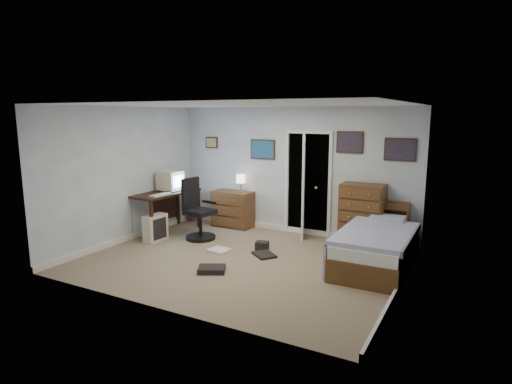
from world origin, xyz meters
TOP-DOWN VIEW (x-y plane):
  - floor at (0.00, 0.00)m, footprint 5.00×4.00m
  - computer_desk at (-2.30, 0.75)m, footprint 0.75×1.48m
  - crt_monitor at (-2.18, 0.89)m, footprint 0.45×0.42m
  - keyboard at (-2.02, 0.39)m, footprint 0.19×0.45m
  - pc_tower at (-2.00, 0.19)m, footprint 0.25×0.48m
  - office_chair at (-1.38, 0.69)m, footprint 0.63×0.63m
  - media_stack at (-2.32, 1.75)m, footprint 0.16×0.16m
  - low_dresser at (-1.25, 1.77)m, footprint 0.87×0.46m
  - table_lamp at (-1.05, 1.77)m, footprint 0.20×0.20m
  - doorway at (0.35, 2.27)m, footprint 0.96×1.12m
  - tall_dresser at (1.50, 1.75)m, footprint 0.77×0.46m
  - headboard_bookcase at (1.83, 1.86)m, footprint 0.93×0.26m
  - bed at (1.98, 0.75)m, footprint 1.09×2.01m
  - wall_posters at (0.57, 1.98)m, footprint 4.38×0.04m
  - floor_clutter at (-0.13, 0.01)m, footprint 1.23×1.67m

SIDE VIEW (x-z plane):
  - floor at x=0.00m, z-range -0.02..0.00m
  - floor_clutter at x=-0.13m, z-range -0.03..0.11m
  - pc_tower at x=-2.00m, z-range 0.00..0.50m
  - bed at x=1.98m, z-range -0.02..0.64m
  - low_dresser at x=-1.25m, z-range 0.00..0.76m
  - media_stack at x=-2.32m, z-range 0.00..0.78m
  - headboard_bookcase at x=1.83m, z-range 0.02..0.85m
  - office_chair at x=-1.38m, z-range -0.13..1.03m
  - tall_dresser at x=1.50m, z-range 0.00..1.13m
  - computer_desk at x=-2.30m, z-range 0.22..1.06m
  - keyboard at x=-2.02m, z-range 0.83..0.86m
  - doorway at x=0.35m, z-range -0.02..2.03m
  - table_lamp at x=-1.05m, z-range 0.85..1.22m
  - crt_monitor at x=-2.18m, z-range 0.84..1.24m
  - wall_posters at x=0.57m, z-range 1.45..2.05m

